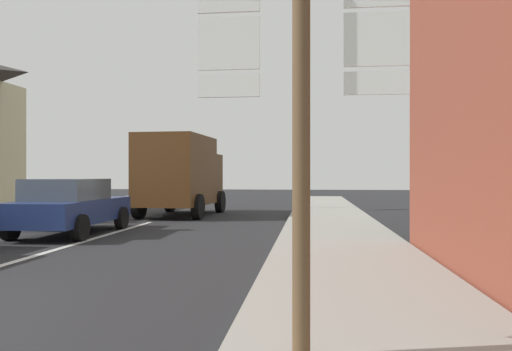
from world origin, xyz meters
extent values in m
plane|color=#232326|center=(0.00, 10.00, 0.00)|extent=(80.00, 80.00, 0.00)
cube|color=gray|center=(5.96, 8.00, 0.07)|extent=(2.81, 44.00, 0.14)
cube|color=silver|center=(0.00, 6.00, 0.01)|extent=(0.16, 12.00, 0.01)
cube|color=navy|center=(-1.03, 8.56, 0.62)|extent=(1.83, 4.23, 0.60)
cube|color=#47515B|center=(-1.02, 8.31, 1.19)|extent=(1.59, 2.13, 0.55)
cylinder|color=black|center=(-1.93, 9.89, 0.32)|extent=(0.23, 0.64, 0.64)
cylinder|color=black|center=(-0.18, 9.92, 0.32)|extent=(0.23, 0.64, 0.64)
cylinder|color=black|center=(-1.88, 7.19, 0.32)|extent=(0.23, 0.64, 0.64)
cylinder|color=black|center=(-0.13, 7.22, 0.32)|extent=(0.23, 0.64, 0.64)
cube|color=#4C2D14|center=(0.28, 14.17, 1.75)|extent=(2.38, 3.81, 2.60)
cube|color=#4C2D14|center=(0.41, 16.66, 1.45)|extent=(2.15, 1.40, 2.00)
cube|color=#47515B|center=(0.41, 16.71, 2.25)|extent=(1.76, 0.19, 0.70)
cylinder|color=black|center=(-0.69, 16.67, 0.45)|extent=(0.32, 0.91, 0.90)
cylinder|color=black|center=(1.51, 16.56, 0.45)|extent=(0.32, 0.91, 0.90)
cylinder|color=black|center=(-0.86, 13.27, 0.45)|extent=(0.32, 0.91, 0.90)
cylinder|color=black|center=(1.34, 13.16, 0.45)|extent=(0.32, 0.91, 0.90)
cylinder|color=brown|center=(5.23, -0.06, 1.60)|extent=(0.14, 0.14, 3.20)
cube|color=white|center=(4.65, -0.01, 2.96)|extent=(0.50, 0.03, 0.18)
cube|color=black|center=(4.65, 0.01, 2.96)|extent=(0.43, 0.01, 0.13)
cube|color=white|center=(4.65, -0.01, 2.62)|extent=(0.50, 0.03, 0.42)
cube|color=black|center=(4.65, 0.01, 2.62)|extent=(0.43, 0.01, 0.32)
cube|color=white|center=(4.65, -0.01, 2.28)|extent=(0.50, 0.03, 0.18)
cube|color=black|center=(4.65, 0.01, 2.28)|extent=(0.43, 0.01, 0.13)
cube|color=white|center=(5.81, -0.01, 2.62)|extent=(0.50, 0.03, 0.42)
cube|color=black|center=(5.81, 0.01, 2.62)|extent=(0.43, 0.01, 0.32)
cube|color=white|center=(5.81, -0.01, 2.28)|extent=(0.50, 0.03, 0.18)
cube|color=black|center=(5.81, 0.01, 2.28)|extent=(0.43, 0.01, 0.13)
cylinder|color=#47474C|center=(4.86, 17.77, 1.86)|extent=(0.12, 0.12, 3.71)
cube|color=black|center=(4.86, 17.97, 3.26)|extent=(0.30, 0.28, 0.90)
sphere|color=#360303|center=(4.86, 18.11, 3.53)|extent=(0.18, 0.18, 0.18)
sphere|color=orange|center=(4.86, 18.11, 3.25)|extent=(0.18, 0.18, 0.18)
sphere|color=black|center=(4.86, 18.11, 2.97)|extent=(0.18, 0.18, 0.18)
camera|label=1|loc=(5.31, -3.90, 1.56)|focal=34.58mm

